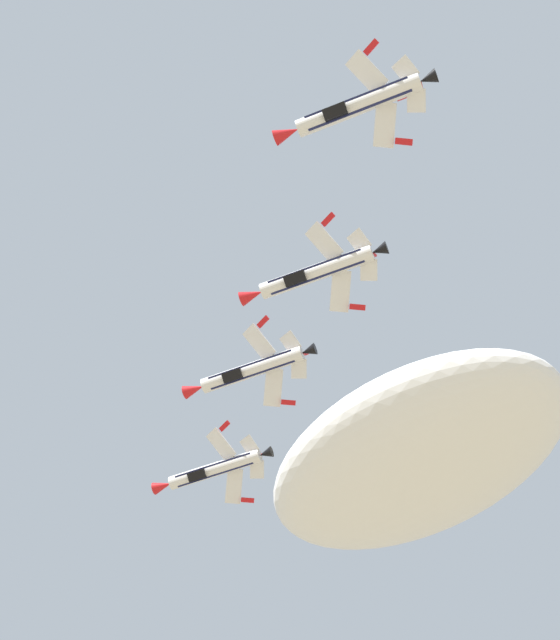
{
  "coord_description": "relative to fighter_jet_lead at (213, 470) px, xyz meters",
  "views": [
    {
      "loc": [
        2.43,
        -5.56,
        1.63
      ],
      "look_at": [
        -27.12,
        35.33,
        84.55
      ],
      "focal_mm": 50.75,
      "sensor_mm": 36.0,
      "label": 1
    }
  ],
  "objects": [
    {
      "name": "cloud_near_formation",
      "position": [
        -0.56,
        65.39,
        66.95
      ],
      "size": [
        70.36,
        42.72,
        19.57
      ],
      "primitive_type": "ellipsoid",
      "color": "white"
    },
    {
      "name": "fighter_jet_lead",
      "position": [
        0.0,
        0.0,
        0.0
      ],
      "size": [
        15.79,
        8.71,
        6.06
      ],
      "rotation": [
        0.0,
        0.63,
        1.81
      ],
      "color": "white"
    },
    {
      "name": "fighter_jet_left_wing",
      "position": [
        13.51,
        -10.34,
        -2.09
      ],
      "size": [
        15.79,
        8.6,
        6.22
      ],
      "rotation": [
        0.0,
        0.65,
        1.81
      ],
      "color": "white"
    },
    {
      "name": "fighter_jet_right_wing",
      "position": [
        27.02,
        -17.38,
        -4.44
      ],
      "size": [
        15.79,
        8.79,
        5.94
      ],
      "rotation": [
        0.0,
        0.61,
        1.81
      ],
      "color": "white"
    },
    {
      "name": "fighter_jet_left_outer",
      "position": [
        39.88,
        -29.14,
        -3.59
      ],
      "size": [
        15.79,
        8.81,
        5.91
      ],
      "rotation": [
        0.0,
        0.61,
        1.81
      ],
      "color": "white"
    }
  ]
}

